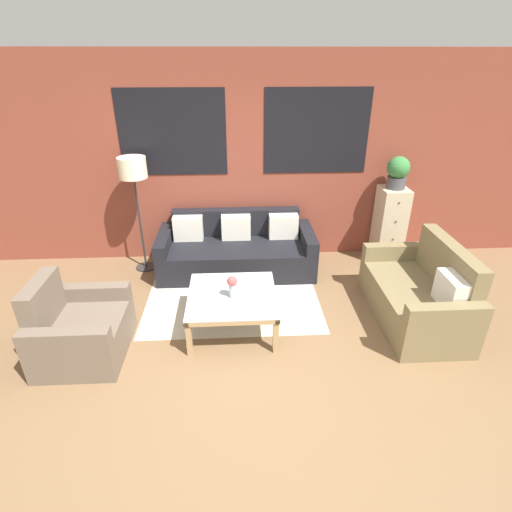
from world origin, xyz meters
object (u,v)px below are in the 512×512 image
(armchair_corner, at_px, (79,330))
(coffee_table, at_px, (232,299))
(drawer_cabinet, at_px, (389,225))
(floor_lamp, at_px, (133,174))
(settee_vintage, at_px, (419,295))
(couch_dark, at_px, (237,250))
(flower_vase, at_px, (232,285))
(potted_plant, at_px, (398,172))

(armchair_corner, xyz_separation_m, coffee_table, (1.52, 0.34, 0.09))
(drawer_cabinet, bearing_deg, floor_lamp, -178.38)
(settee_vintage, height_order, floor_lamp, floor_lamp)
(couch_dark, relative_size, flower_vase, 8.52)
(potted_plant, xyz_separation_m, flower_vase, (-2.24, -1.60, -0.73))
(coffee_table, relative_size, floor_lamp, 0.60)
(coffee_table, bearing_deg, couch_dark, 87.44)
(coffee_table, relative_size, flower_vase, 3.82)
(settee_vintage, distance_m, floor_lamp, 3.76)
(potted_plant, bearing_deg, floor_lamp, -178.38)
(settee_vintage, bearing_deg, couch_dark, 147.33)
(armchair_corner, xyz_separation_m, potted_plant, (3.77, 1.89, 1.03))
(couch_dark, distance_m, flower_vase, 1.43)
(coffee_table, distance_m, potted_plant, 2.89)
(settee_vintage, xyz_separation_m, flower_vase, (-2.09, -0.09, 0.26))
(coffee_table, bearing_deg, settee_vintage, 1.26)
(floor_lamp, bearing_deg, coffee_table, -49.64)
(floor_lamp, distance_m, drawer_cabinet, 3.58)
(armchair_corner, xyz_separation_m, drawer_cabinet, (3.77, 1.89, 0.26))
(drawer_cabinet, bearing_deg, flower_vase, -144.58)
(couch_dark, distance_m, floor_lamp, 1.68)
(armchair_corner, distance_m, drawer_cabinet, 4.23)
(settee_vintage, bearing_deg, potted_plant, 84.04)
(coffee_table, xyz_separation_m, floor_lamp, (-1.23, 1.45, 0.99))
(couch_dark, height_order, coffee_table, couch_dark)
(coffee_table, relative_size, drawer_cabinet, 0.87)
(couch_dark, height_order, armchair_corner, armchair_corner)
(couch_dark, relative_size, drawer_cabinet, 1.95)
(floor_lamp, xyz_separation_m, flower_vase, (1.24, -1.50, -0.78))
(armchair_corner, relative_size, floor_lamp, 0.58)
(drawer_cabinet, relative_size, flower_vase, 4.37)
(couch_dark, xyz_separation_m, floor_lamp, (-1.29, 0.10, 1.07))
(coffee_table, height_order, potted_plant, potted_plant)
(floor_lamp, height_order, drawer_cabinet, floor_lamp)
(couch_dark, distance_m, armchair_corner, 2.32)
(potted_plant, bearing_deg, settee_vintage, -95.96)
(couch_dark, relative_size, potted_plant, 4.82)
(coffee_table, distance_m, drawer_cabinet, 2.74)
(armchair_corner, distance_m, coffee_table, 1.56)
(flower_vase, bearing_deg, coffee_table, 96.96)
(settee_vintage, relative_size, armchair_corner, 1.63)
(armchair_corner, bearing_deg, potted_plant, 26.59)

